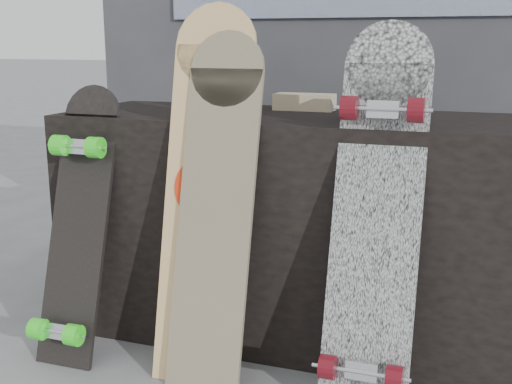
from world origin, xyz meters
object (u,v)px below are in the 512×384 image
at_px(longboard_celtic, 217,199).
at_px(longboard_cascadia, 377,210).
at_px(longboard_geisha, 206,183).
at_px(vendor_table, 290,226).
at_px(skateboard_dark, 77,220).

height_order(longboard_celtic, longboard_cascadia, longboard_cascadia).
xyz_separation_m(longboard_geisha, longboard_celtic, (0.05, -0.03, -0.04)).
bearing_deg(longboard_geisha, vendor_table, 62.81).
xyz_separation_m(longboard_cascadia, skateboard_dark, (-0.99, -0.04, -0.11)).
bearing_deg(longboard_cascadia, longboard_celtic, -177.61).
relative_size(longboard_celtic, skateboard_dark, 1.20).
xyz_separation_m(longboard_celtic, longboard_cascadia, (0.49, 0.02, 0.00)).
height_order(vendor_table, longboard_celtic, longboard_celtic).
distance_m(longboard_celtic, skateboard_dark, 0.51).
xyz_separation_m(longboard_geisha, longboard_cascadia, (0.53, -0.01, -0.04)).
relative_size(longboard_geisha, skateboard_dark, 1.29).
height_order(longboard_geisha, skateboard_dark, longboard_geisha).
relative_size(vendor_table, longboard_cascadia, 1.44).
height_order(longboard_celtic, skateboard_dark, longboard_celtic).
relative_size(vendor_table, skateboard_dark, 1.76).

